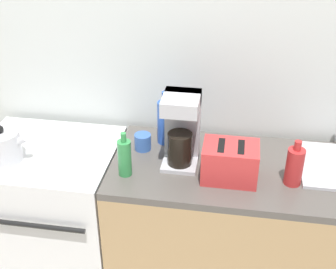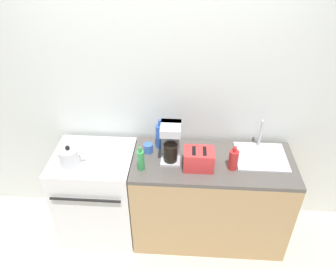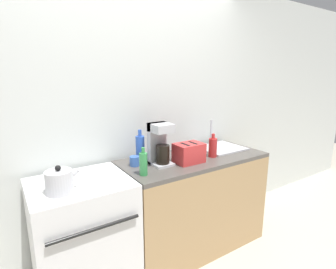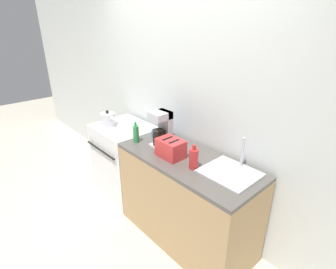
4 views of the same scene
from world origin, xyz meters
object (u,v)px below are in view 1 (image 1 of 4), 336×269
object	(u,v)px
coffee_maker	(181,128)
bottle_green	(125,157)
stove	(55,219)
kettle	(3,146)
cup_blue	(143,142)
bottle_red	(295,166)
bottle_blue	(165,122)
toaster	(230,162)

from	to	relation	value
coffee_maker	bottle_green	size ratio (longest dim) A/B	1.63
stove	kettle	size ratio (longest dim) A/B	4.27
kettle	bottle_green	size ratio (longest dim) A/B	0.99
coffee_maker	bottle_green	world-z (taller)	coffee_maker
cup_blue	stove	bearing A→B (deg)	-169.04
cup_blue	coffee_maker	bearing A→B (deg)	-20.89
bottle_red	cup_blue	xyz separation A→B (m)	(-0.73, 0.18, -0.05)
stove	bottle_blue	bearing A→B (deg)	17.03
kettle	coffee_maker	distance (m)	0.86
coffee_maker	bottle_blue	distance (m)	0.21
kettle	bottle_red	size ratio (longest dim) A/B	0.98
bottle_blue	bottle_green	world-z (taller)	bottle_blue
bottle_red	coffee_maker	bearing A→B (deg)	169.43
stove	bottle_green	bearing A→B (deg)	-16.48
stove	coffee_maker	bearing A→B (deg)	1.35
kettle	coffee_maker	size ratio (longest dim) A/B	0.61
stove	cup_blue	size ratio (longest dim) A/B	11.17
stove	coffee_maker	distance (m)	0.94
bottle_red	cup_blue	distance (m)	0.75
kettle	bottle_green	xyz separation A→B (m)	(0.60, -0.02, 0.01)
bottle_green	kettle	bearing A→B (deg)	177.85
bottle_blue	bottle_green	distance (m)	0.34
stove	bottle_red	size ratio (longest dim) A/B	4.19
stove	bottle_green	size ratio (longest dim) A/B	4.21
coffee_maker	bottle_blue	bearing A→B (deg)	122.75
stove	kettle	world-z (taller)	kettle
stove	bottle_green	xyz separation A→B (m)	(0.45, -0.13, 0.55)
kettle	cup_blue	bearing A→B (deg)	17.84
kettle	bottle_red	bearing A→B (deg)	1.27
toaster	coffee_maker	xyz separation A→B (m)	(-0.24, 0.10, 0.10)
kettle	bottle_blue	bearing A→B (deg)	21.52
kettle	toaster	bearing A→B (deg)	1.42
cup_blue	bottle_red	bearing A→B (deg)	-13.59
toaster	bottle_red	size ratio (longest dim) A/B	1.13
kettle	toaster	xyz separation A→B (m)	(1.08, 0.03, 0.01)
cup_blue	bottle_blue	bearing A→B (deg)	40.64
bottle_red	bottle_green	size ratio (longest dim) A/B	1.00
bottle_red	bottle_blue	distance (m)	0.68
toaster	cup_blue	bearing A→B (deg)	157.97
bottle_blue	bottle_green	xyz separation A→B (m)	(-0.13, -0.31, -0.03)
kettle	toaster	world-z (taller)	kettle
stove	bottle_red	bearing A→B (deg)	-3.82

